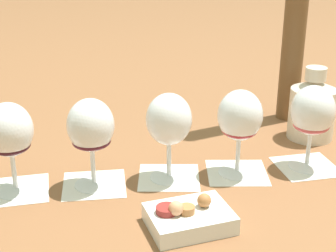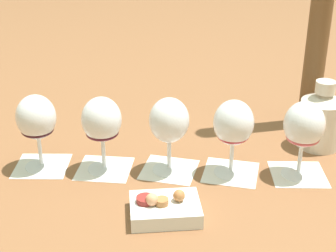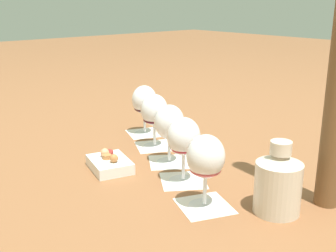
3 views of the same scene
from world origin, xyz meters
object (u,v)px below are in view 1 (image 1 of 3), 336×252
at_px(wine_glass_0, 312,114).
at_px(snack_dish, 189,217).
at_px(ceramic_vase, 312,108).
at_px(wine_glass_2, 170,124).
at_px(wine_glass_1, 240,120).
at_px(wine_glass_3, 91,129).
at_px(wine_glass_4, 9,134).

height_order(wine_glass_0, snack_dish, wine_glass_0).
bearing_deg(ceramic_vase, wine_glass_2, -1.94).
distance_m(ceramic_vase, snack_dish, 0.48).
xyz_separation_m(wine_glass_1, snack_dish, (0.19, 0.10, -0.10)).
relative_size(wine_glass_0, wine_glass_3, 1.00).
bearing_deg(wine_glass_4, ceramic_vase, 168.56).
relative_size(wine_glass_1, wine_glass_3, 1.00).
relative_size(wine_glass_1, wine_glass_4, 1.00).
relative_size(wine_glass_0, wine_glass_1, 1.00).
xyz_separation_m(wine_glass_4, ceramic_vase, (-0.65, 0.13, -0.04)).
relative_size(wine_glass_2, snack_dish, 1.10).
distance_m(wine_glass_1, wine_glass_2, 0.14).
bearing_deg(wine_glass_3, wine_glass_4, -25.19).
bearing_deg(wine_glass_1, wine_glass_2, -24.79).
xyz_separation_m(wine_glass_1, wine_glass_4, (0.39, -0.18, 0.00)).
distance_m(wine_glass_0, wine_glass_2, 0.29).
bearing_deg(wine_glass_3, wine_glass_0, 156.33).
bearing_deg(wine_glass_4, wine_glass_3, 154.81).
bearing_deg(wine_glass_4, snack_dish, 125.20).
height_order(ceramic_vase, snack_dish, ceramic_vase).
height_order(wine_glass_1, wine_glass_2, same).
height_order(wine_glass_3, ceramic_vase, wine_glass_3).
relative_size(wine_glass_1, wine_glass_2, 1.00).
xyz_separation_m(wine_glass_1, wine_glass_3, (0.26, -0.11, 0.00)).
xyz_separation_m(wine_glass_0, ceramic_vase, (-0.12, -0.10, -0.04)).
height_order(wine_glass_3, snack_dish, wine_glass_3).
bearing_deg(wine_glass_0, wine_glass_2, -24.09).
height_order(wine_glass_2, wine_glass_3, same).
height_order(wine_glass_4, snack_dish, wine_glass_4).
xyz_separation_m(ceramic_vase, snack_dish, (0.45, 0.15, -0.05)).
height_order(wine_glass_1, snack_dish, wine_glass_1).
xyz_separation_m(wine_glass_0, wine_glass_4, (0.53, -0.24, -0.00)).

